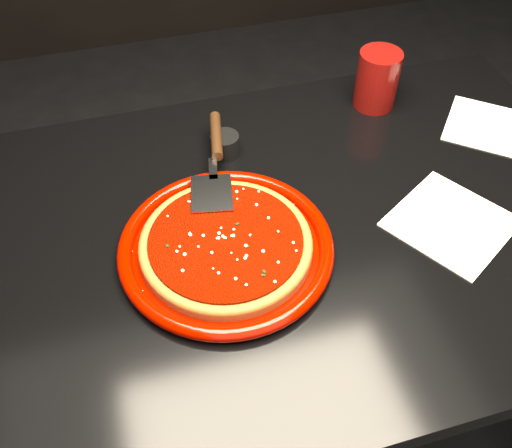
{
  "coord_description": "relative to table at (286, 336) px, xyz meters",
  "views": [
    {
      "loc": [
        -0.25,
        -0.62,
        1.49
      ],
      "look_at": [
        -0.07,
        0.0,
        0.77
      ],
      "focal_mm": 40.0,
      "sensor_mm": 36.0,
      "label": 1
    }
  ],
  "objects": [
    {
      "name": "basil_flecks",
      "position": [
        -0.13,
        -0.03,
        0.41
      ],
      "size": [
        0.22,
        0.22,
        0.0
      ],
      "primitive_type": null,
      "color": "black",
      "rests_on": "plate"
    },
    {
      "name": "napkin_a",
      "position": [
        0.26,
        -0.07,
        0.38
      ],
      "size": [
        0.25,
        0.25,
        0.0
      ],
      "primitive_type": "cube",
      "rotation": [
        0.0,
        0.0,
        0.54
      ],
      "color": "white",
      "rests_on": "table"
    },
    {
      "name": "parmesan_dusting",
      "position": [
        -0.13,
        -0.03,
        0.41
      ],
      "size": [
        0.24,
        0.24,
        0.01
      ],
      "primitive_type": null,
      "color": "#F7EBBF",
      "rests_on": "plate"
    },
    {
      "name": "ramekin",
      "position": [
        -0.07,
        0.21,
        0.4
      ],
      "size": [
        0.07,
        0.07,
        0.04
      ],
      "primitive_type": "cylinder",
      "rotation": [
        0.0,
        0.0,
        0.39
      ],
      "color": "black",
      "rests_on": "table"
    },
    {
      "name": "floor",
      "position": [
        0.0,
        0.0,
        -0.38
      ],
      "size": [
        4.0,
        4.0,
        0.01
      ],
      "primitive_type": "cube",
      "color": "black",
      "rests_on": "ground"
    },
    {
      "name": "pizza_crust",
      "position": [
        -0.13,
        -0.03,
        0.39
      ],
      "size": [
        0.35,
        0.35,
        0.01
      ],
      "primitive_type": "cylinder",
      "rotation": [
        0.0,
        0.0,
        0.28
      ],
      "color": "brown",
      "rests_on": "plate"
    },
    {
      "name": "pizza_crust_rim",
      "position": [
        -0.13,
        -0.03,
        0.4
      ],
      "size": [
        0.35,
        0.35,
        0.02
      ],
      "primitive_type": "torus",
      "rotation": [
        0.0,
        0.0,
        0.28
      ],
      "color": "brown",
      "rests_on": "plate"
    },
    {
      "name": "pizza_sauce",
      "position": [
        -0.13,
        -0.03,
        0.4
      ],
      "size": [
        0.31,
        0.31,
        0.01
      ],
      "primitive_type": "cylinder",
      "rotation": [
        0.0,
        0.0,
        0.28
      ],
      "color": "#710C00",
      "rests_on": "plate"
    },
    {
      "name": "table",
      "position": [
        0.0,
        0.0,
        0.0
      ],
      "size": [
        1.2,
        0.8,
        0.75
      ],
      "primitive_type": "cube",
      "color": "black",
      "rests_on": "floor"
    },
    {
      "name": "napkin_b",
      "position": [
        0.46,
        0.15,
        0.38
      ],
      "size": [
        0.22,
        0.22,
        0.0
      ],
      "primitive_type": "cube",
      "rotation": [
        0.0,
        0.0,
        -0.7
      ],
      "color": "white",
      "rests_on": "table"
    },
    {
      "name": "plate",
      "position": [
        -0.13,
        -0.03,
        0.39
      ],
      "size": [
        0.44,
        0.44,
        0.03
      ],
      "primitive_type": "cylinder",
      "rotation": [
        0.0,
        0.0,
        0.28
      ],
      "color": "#7E0700",
      "rests_on": "table"
    },
    {
      "name": "pizza_server",
      "position": [
        -0.11,
        0.15,
        0.42
      ],
      "size": [
        0.14,
        0.31,
        0.02
      ],
      "primitive_type": null,
      "rotation": [
        0.0,
        0.0,
        -0.19
      ],
      "color": "#B8BBBF",
      "rests_on": "plate"
    },
    {
      "name": "cup",
      "position": [
        0.27,
        0.28,
        0.44
      ],
      "size": [
        0.12,
        0.12,
        0.12
      ],
      "primitive_type": "cylinder",
      "rotation": [
        0.0,
        0.0,
        0.41
      ],
      "color": "maroon",
      "rests_on": "table"
    }
  ]
}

